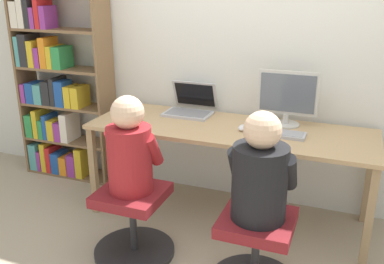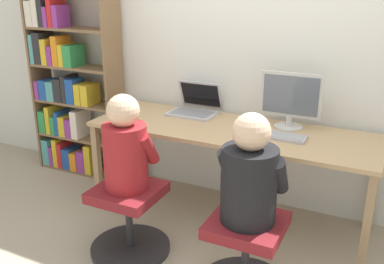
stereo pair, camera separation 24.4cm
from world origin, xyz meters
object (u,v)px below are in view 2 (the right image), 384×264
object	(u,v)px
laptop	(195,107)
office_chair_left	(245,255)
person_at_laptop	(125,148)
keyboard	(278,136)
office_chair_right	(129,219)
bookshelf	(67,91)
desktop_monitor	(290,101)
person_at_monitor	(250,176)

from	to	relation	value
laptop	office_chair_left	distance (m)	1.37
laptop	person_at_laptop	xyz separation A→B (m)	(-0.05, -0.92, -0.03)
keyboard	person_at_laptop	size ratio (longest dim) A/B	0.61
office_chair_left	person_at_laptop	distance (m)	0.99
office_chair_right	bookshelf	xyz separation A→B (m)	(-1.27, 0.91, 0.55)
office_chair_right	person_at_laptop	distance (m)	0.52
laptop	office_chair_right	world-z (taller)	laptop
bookshelf	person_at_laptop	bearing A→B (deg)	-35.37
desktop_monitor	office_chair_right	xyz separation A→B (m)	(-0.83, -0.90, -0.71)
office_chair_left	bookshelf	distance (m)	2.38
keyboard	person_at_laptop	bearing A→B (deg)	-140.91
desktop_monitor	person_at_laptop	world-z (taller)	desktop_monitor
laptop	keyboard	xyz separation A→B (m)	(0.76, -0.27, -0.04)
keyboard	bookshelf	distance (m)	2.10
person_at_laptop	bookshelf	xyz separation A→B (m)	(-1.27, 0.90, 0.04)
laptop	keyboard	world-z (taller)	laptop
laptop	person_at_monitor	distance (m)	1.25
keyboard	office_chair_right	bearing A→B (deg)	-140.74
desktop_monitor	keyboard	distance (m)	0.31
keyboard	person_at_monitor	bearing A→B (deg)	-87.26
laptop	office_chair_left	world-z (taller)	laptop
office_chair_right	person_at_laptop	xyz separation A→B (m)	(0.00, 0.00, 0.52)
bookshelf	office_chair_left	bearing A→B (deg)	-24.04
office_chair_left	office_chair_right	size ratio (longest dim) A/B	1.00
keyboard	bookshelf	world-z (taller)	bookshelf
desktop_monitor	bookshelf	world-z (taller)	bookshelf
keyboard	person_at_monitor	world-z (taller)	person_at_monitor
person_at_laptop	desktop_monitor	bearing A→B (deg)	47.42
office_chair_left	bookshelf	world-z (taller)	bookshelf
laptop	office_chair_right	bearing A→B (deg)	-92.90
office_chair_left	person_at_monitor	world-z (taller)	person_at_monitor
office_chair_right	bookshelf	world-z (taller)	bookshelf
desktop_monitor	keyboard	xyz separation A→B (m)	(-0.02, -0.24, -0.19)
desktop_monitor	person_at_monitor	xyz separation A→B (m)	(0.02, -0.93, -0.20)
office_chair_right	desktop_monitor	bearing A→B (deg)	47.55
person_at_monitor	bookshelf	xyz separation A→B (m)	(-2.12, 0.94, 0.04)
office_chair_left	person_at_laptop	size ratio (longest dim) A/B	0.87
office_chair_left	laptop	bearing A→B (deg)	129.53
desktop_monitor	person_at_monitor	size ratio (longest dim) A/B	0.69
desktop_monitor	office_chair_right	world-z (taller)	desktop_monitor
desktop_monitor	person_at_monitor	distance (m)	0.96
laptop	bookshelf	xyz separation A→B (m)	(-1.32, -0.02, 0.00)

